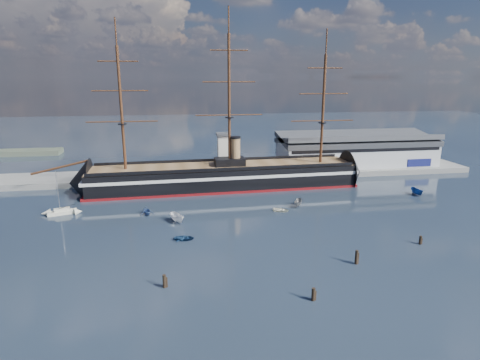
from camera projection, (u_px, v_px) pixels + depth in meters
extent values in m
plane|color=#1E2834|center=(227.00, 206.00, 117.21)|extent=(600.00, 600.00, 0.00)
cube|color=slate|center=(241.00, 176.00, 153.17)|extent=(180.00, 18.00, 2.00)
cube|color=#B7BABC|center=(356.00, 152.00, 162.66)|extent=(62.00, 20.00, 10.00)
cube|color=#3F4247|center=(357.00, 139.00, 161.27)|extent=(63.00, 21.00, 2.00)
cube|color=silver|center=(223.00, 155.00, 146.98)|extent=(4.00, 4.00, 14.00)
cube|color=#3F4247|center=(223.00, 134.00, 145.12)|extent=(5.00, 5.00, 1.00)
cube|color=black|center=(224.00, 176.00, 135.57)|extent=(88.47, 18.84, 7.00)
cube|color=silver|center=(224.00, 173.00, 135.27)|extent=(90.48, 19.14, 1.00)
cube|color=maroon|center=(224.00, 187.00, 136.48)|extent=(90.48, 19.10, 0.90)
cone|color=black|center=(80.00, 183.00, 128.46)|extent=(14.50, 16.12, 15.68)
cone|color=black|center=(353.00, 172.00, 142.82)|extent=(11.50, 16.03, 15.68)
cube|color=brown|center=(224.00, 166.00, 134.67)|extent=(88.43, 17.56, 0.40)
cube|color=black|center=(230.00, 162.00, 134.63)|extent=(10.19, 6.32, 2.50)
cylinder|color=#A17C4D|center=(235.00, 151.00, 134.07)|extent=(3.20, 3.20, 9.00)
cylinder|color=#381E0F|center=(60.00, 167.00, 126.30)|extent=(17.77, 1.27, 4.43)
cylinder|color=#381E0F|center=(121.00, 109.00, 124.95)|extent=(0.90, 0.90, 38.00)
cylinder|color=#381E0F|center=(229.00, 102.00, 129.71)|extent=(0.90, 0.90, 42.00)
cylinder|color=#381E0F|center=(323.00, 110.00, 135.39)|extent=(0.90, 0.90, 36.00)
cube|color=beige|center=(62.00, 212.00, 110.05)|extent=(7.93, 4.43, 1.01)
cube|color=beige|center=(62.00, 210.00, 109.85)|extent=(4.36, 2.78, 0.81)
cylinder|color=#B2B2B7|center=(58.00, 191.00, 108.46)|extent=(0.16, 0.16, 11.16)
imported|color=white|center=(177.00, 222.00, 103.98)|extent=(7.55, 5.47, 2.85)
imported|color=navy|center=(184.00, 240.00, 92.74)|extent=(1.59, 3.02, 1.34)
imported|color=gray|center=(298.00, 206.00, 116.91)|extent=(6.43, 4.79, 2.44)
imported|color=#314C83|center=(147.00, 215.00, 109.92)|extent=(7.50, 5.17, 2.53)
imported|color=silver|center=(281.00, 211.00, 112.46)|extent=(2.36, 2.98, 1.30)
imported|color=navy|center=(417.00, 195.00, 128.16)|extent=(6.64, 2.55, 2.64)
cylinder|color=black|center=(165.00, 287.00, 71.79)|extent=(0.64, 0.64, 3.19)
cylinder|color=black|center=(313.00, 300.00, 67.60)|extent=(0.64, 0.64, 3.00)
cylinder|color=black|center=(356.00, 264.00, 80.82)|extent=(0.64, 0.64, 3.66)
cylinder|color=black|center=(420.00, 244.00, 90.40)|extent=(0.64, 0.64, 2.69)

